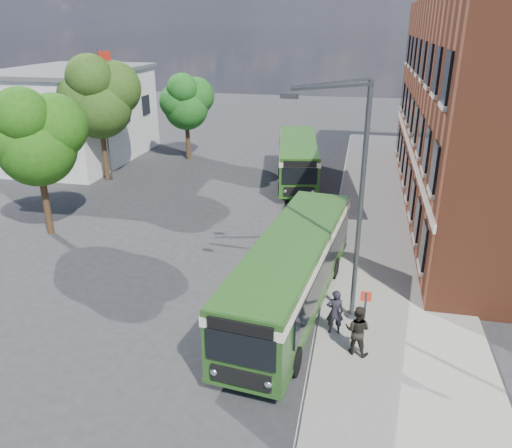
# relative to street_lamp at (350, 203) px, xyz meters

# --- Properties ---
(ground) EXTENTS (120.00, 120.00, 0.00)m
(ground) POSITION_rel_street_lamp_xyz_m (-4.84, 2.00, -4.79)
(ground) COLOR #272729
(ground) RESTS_ON ground
(pavement) EXTENTS (6.00, 48.00, 0.15)m
(pavement) POSITION_rel_street_lamp_xyz_m (2.16, 10.00, -4.72)
(pavement) COLOR gray
(pavement) RESTS_ON ground
(kerb_line) EXTENTS (0.12, 48.00, 0.01)m
(kerb_line) POSITION_rel_street_lamp_xyz_m (-0.89, 10.00, -4.79)
(kerb_line) COLOR beige
(kerb_line) RESTS_ON ground
(white_building) EXTENTS (9.40, 13.40, 7.30)m
(white_building) POSITION_rel_street_lamp_xyz_m (-22.84, 20.00, -1.13)
(white_building) COLOR silver
(white_building) RESTS_ON ground
(flagpole) EXTENTS (0.95, 0.10, 9.00)m
(flagpole) POSITION_rel_street_lamp_xyz_m (-17.29, 15.00, 0.15)
(flagpole) COLOR #3C3E41
(flagpole) RESTS_ON ground
(street_lamp) EXTENTS (2.96, 2.38, 9.00)m
(street_lamp) POSITION_rel_street_lamp_xyz_m (0.00, 0.00, 0.00)
(street_lamp) COLOR #3C3E41
(street_lamp) RESTS_ON ground
(bus_stop_sign) EXTENTS (0.35, 0.08, 2.52)m
(bus_stop_sign) POSITION_rel_street_lamp_xyz_m (0.76, -2.20, -3.28)
(bus_stop_sign) COLOR #3C3E41
(bus_stop_sign) RESTS_ON ground
(bus_front) EXTENTS (3.91, 11.87, 3.02)m
(bus_front) POSITION_rel_street_lamp_xyz_m (-2.04, 0.42, -2.96)
(bus_front) COLOR #254C1B
(bus_front) RESTS_ON ground
(bus_rear) EXTENTS (4.12, 10.61, 3.02)m
(bus_rear) POSITION_rel_street_lamp_xyz_m (-4.11, 17.40, -2.96)
(bus_rear) COLOR #28591A
(bus_rear) RESTS_ON ground
(pedestrian_a) EXTENTS (0.71, 0.54, 1.74)m
(pedestrian_a) POSITION_rel_street_lamp_xyz_m (-0.24, -1.20, -3.77)
(pedestrian_a) COLOR black
(pedestrian_a) RESTS_ON pavement
(pedestrian_b) EXTENTS (1.03, 0.89, 1.81)m
(pedestrian_b) POSITION_rel_street_lamp_xyz_m (0.58, -2.26, -3.74)
(pedestrian_b) COLOR black
(pedestrian_b) RESTS_ON pavement
(tree_left) EXTENTS (4.66, 4.43, 7.87)m
(tree_left) POSITION_rel_street_lamp_xyz_m (-15.90, 5.19, 0.55)
(tree_left) COLOR #342212
(tree_left) RESTS_ON ground
(tree_mid) EXTENTS (5.22, 4.97, 8.82)m
(tree_mid) POSITION_rel_street_lamp_xyz_m (-17.56, 14.86, 1.19)
(tree_mid) COLOR #342212
(tree_mid) RESTS_ON ground
(tree_right) EXTENTS (4.16, 3.95, 7.02)m
(tree_right) POSITION_rel_street_lamp_xyz_m (-13.79, 21.80, -0.03)
(tree_right) COLOR #342212
(tree_right) RESTS_ON ground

